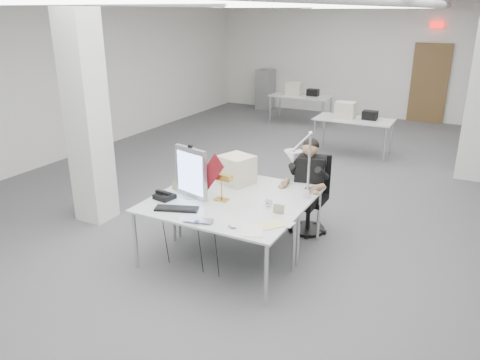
# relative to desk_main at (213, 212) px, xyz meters

# --- Properties ---
(room_shell) EXTENTS (10.04, 14.04, 3.24)m
(room_shell) POSITION_rel_desk_main_xyz_m (0.04, 2.63, 0.95)
(room_shell) COLOR #505053
(room_shell) RESTS_ON ground
(desk_main) EXTENTS (1.80, 0.90, 0.02)m
(desk_main) POSITION_rel_desk_main_xyz_m (0.00, 0.00, 0.00)
(desk_main) COLOR silver
(desk_main) RESTS_ON room_shell
(desk_second) EXTENTS (1.80, 0.90, 0.02)m
(desk_second) POSITION_rel_desk_main_xyz_m (0.00, 0.90, 0.00)
(desk_second) COLOR silver
(desk_second) RESTS_ON room_shell
(bg_desk_a) EXTENTS (1.60, 0.80, 0.02)m
(bg_desk_a) POSITION_rel_desk_main_xyz_m (0.20, 5.50, 0.00)
(bg_desk_a) COLOR silver
(bg_desk_a) RESTS_ON room_shell
(bg_desk_b) EXTENTS (1.60, 0.80, 0.02)m
(bg_desk_b) POSITION_rel_desk_main_xyz_m (-1.80, 7.70, 0.00)
(bg_desk_b) COLOR silver
(bg_desk_b) RESTS_ON room_shell
(filing_cabinet) EXTENTS (0.45, 0.55, 1.20)m
(filing_cabinet) POSITION_rel_desk_main_xyz_m (-3.50, 9.15, -0.14)
(filing_cabinet) COLOR gray
(filing_cabinet) RESTS_ON room_shell
(office_chair) EXTENTS (0.66, 0.66, 1.12)m
(office_chair) POSITION_rel_desk_main_xyz_m (0.63, 1.49, -0.18)
(office_chair) COLOR black
(office_chair) RESTS_ON room_shell
(seated_person) EXTENTS (0.53, 0.61, 0.80)m
(seated_person) POSITION_rel_desk_main_xyz_m (0.63, 1.44, 0.16)
(seated_person) COLOR black
(seated_person) RESTS_ON office_chair
(monitor) EXTENTS (0.50, 0.18, 0.62)m
(monitor) POSITION_rel_desk_main_xyz_m (-0.45, 0.26, 0.32)
(monitor) COLOR #B4B3B8
(monitor) RESTS_ON desk_main
(pennant) EXTENTS (0.44, 0.17, 0.49)m
(pennant) POSITION_rel_desk_main_xyz_m (-0.15, 0.22, 0.39)
(pennant) COLOR maroon
(pennant) RESTS_ON monitor
(keyboard) EXTENTS (0.52, 0.32, 0.02)m
(keyboard) POSITION_rel_desk_main_xyz_m (-0.39, -0.16, 0.02)
(keyboard) COLOR black
(keyboard) RESTS_ON desk_main
(laptop) EXTENTS (0.37, 0.29, 0.03)m
(laptop) POSITION_rel_desk_main_xyz_m (0.01, -0.37, 0.03)
(laptop) COLOR #AAABAF
(laptop) RESTS_ON desk_main
(mouse) EXTENTS (0.11, 0.09, 0.04)m
(mouse) POSITION_rel_desk_main_xyz_m (0.40, -0.28, 0.03)
(mouse) COLOR silver
(mouse) RESTS_ON desk_main
(bankers_lamp) EXTENTS (0.29, 0.14, 0.32)m
(bankers_lamp) POSITION_rel_desk_main_xyz_m (-0.08, 0.33, 0.17)
(bankers_lamp) COLOR gold
(bankers_lamp) RESTS_ON desk_main
(desk_phone) EXTENTS (0.25, 0.23, 0.06)m
(desk_phone) POSITION_rel_desk_main_xyz_m (-0.71, 0.05, 0.04)
(desk_phone) COLOR black
(desk_phone) RESTS_ON desk_main
(picture_frame_left) EXTENTS (0.14, 0.07, 0.11)m
(picture_frame_left) POSITION_rel_desk_main_xyz_m (-0.76, 0.36, 0.07)
(picture_frame_left) COLOR #A98148
(picture_frame_left) RESTS_ON desk_main
(picture_frame_right) EXTENTS (0.13, 0.03, 0.10)m
(picture_frame_right) POSITION_rel_desk_main_xyz_m (0.68, 0.29, 0.06)
(picture_frame_right) COLOR tan
(picture_frame_right) RESTS_ON desk_main
(desk_clock) EXTENTS (0.10, 0.05, 0.09)m
(desk_clock) POSITION_rel_desk_main_xyz_m (0.50, 0.41, 0.06)
(desk_clock) COLOR silver
(desk_clock) RESTS_ON desk_main
(paper_stack_a) EXTENTS (0.32, 0.36, 0.01)m
(paper_stack_a) POSITION_rel_desk_main_xyz_m (0.61, -0.24, 0.02)
(paper_stack_a) COLOR white
(paper_stack_a) RESTS_ON desk_main
(paper_stack_b) EXTENTS (0.30, 0.31, 0.01)m
(paper_stack_b) POSITION_rel_desk_main_xyz_m (0.73, -0.04, 0.02)
(paper_stack_b) COLOR #EEE18E
(paper_stack_b) RESTS_ON desk_main
(paper_stack_c) EXTENTS (0.23, 0.17, 0.01)m
(paper_stack_c) POSITION_rel_desk_main_xyz_m (0.83, 0.07, 0.02)
(paper_stack_c) COLOR silver
(paper_stack_c) RESTS_ON desk_main
(beige_monitor) EXTENTS (0.49, 0.47, 0.37)m
(beige_monitor) POSITION_rel_desk_main_xyz_m (-0.19, 0.94, 0.20)
(beige_monitor) COLOR beige
(beige_monitor) RESTS_ON desk_second
(architect_lamp) EXTENTS (0.32, 0.73, 0.91)m
(architect_lamp) POSITION_rel_desk_main_xyz_m (0.81, 0.64, 0.47)
(architect_lamp) COLOR silver
(architect_lamp) RESTS_ON desk_second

